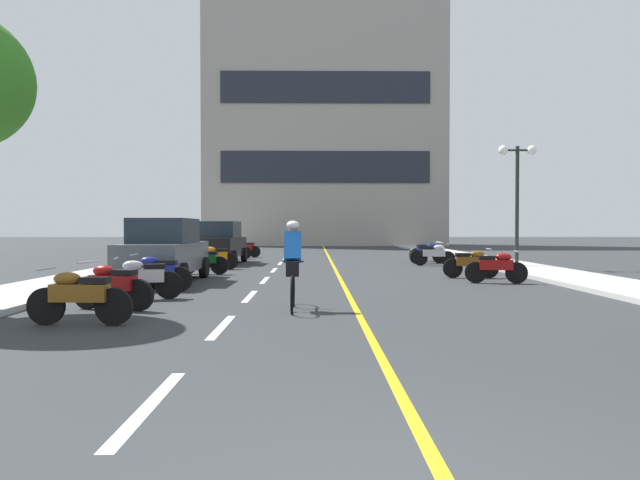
{
  "coord_description": "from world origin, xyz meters",
  "views": [
    {
      "loc": [
        -0.56,
        -3.03,
        1.56
      ],
      "look_at": [
        -0.29,
        20.57,
        1.05
      ],
      "focal_mm": 32.39,
      "sensor_mm": 36.0,
      "label": 1
    }
  ],
  "objects": [
    {
      "name": "centre_line_yellow",
      "position": [
        0.25,
        24.0,
        0.0
      ],
      "size": [
        0.12,
        66.0,
        0.01
      ],
      "primitive_type": "cube",
      "color": "gold",
      "rests_on": "ground"
    },
    {
      "name": "lane_dash_6",
      "position": [
        -2.0,
        26.0,
        0.0
      ],
      "size": [
        0.14,
        2.2,
        0.01
      ],
      "primitive_type": "cube",
      "color": "silver",
      "rests_on": "ground"
    },
    {
      "name": "lane_dash_8",
      "position": [
        -2.0,
        34.0,
        0.0
      ],
      "size": [
        0.14,
        2.2,
        0.01
      ],
      "primitive_type": "cube",
      "color": "silver",
      "rests_on": "ground"
    },
    {
      "name": "motorcycle_9",
      "position": [
        4.37,
        20.37,
        0.47
      ],
      "size": [
        1.69,
        0.63,
        0.92
      ],
      "color": "black",
      "rests_on": "ground"
    },
    {
      "name": "lane_dash_7",
      "position": [
        -2.0,
        30.0,
        0.0
      ],
      "size": [
        0.14,
        2.2,
        0.01
      ],
      "primitive_type": "cube",
      "color": "silver",
      "rests_on": "ground"
    },
    {
      "name": "motorcycle_2",
      "position": [
        -4.36,
        7.85,
        0.47
      ],
      "size": [
        1.66,
        0.72,
        0.92
      ],
      "color": "black",
      "rests_on": "ground"
    },
    {
      "name": "lane_dash_4",
      "position": [
        -2.0,
        18.0,
        0.0
      ],
      "size": [
        0.14,
        2.2,
        0.01
      ],
      "primitive_type": "cube",
      "color": "silver",
      "rests_on": "ground"
    },
    {
      "name": "curb_right",
      "position": [
        7.2,
        24.0,
        0.06
      ],
      "size": [
        2.4,
        72.0,
        0.12
      ],
      "primitive_type": "cube",
      "color": "#A8A8A3",
      "rests_on": "ground"
    },
    {
      "name": "lane_dash_11",
      "position": [
        -2.0,
        46.0,
        0.0
      ],
      "size": [
        0.14,
        2.2,
        0.01
      ],
      "primitive_type": "cube",
      "color": "silver",
      "rests_on": "ground"
    },
    {
      "name": "lane_dash_10",
      "position": [
        -2.0,
        42.0,
        0.0
      ],
      "size": [
        0.14,
        2.2,
        0.01
      ],
      "primitive_type": "cube",
      "color": "silver",
      "rests_on": "ground"
    },
    {
      "name": "lane_dash_1",
      "position": [
        -2.0,
        6.0,
        0.0
      ],
      "size": [
        0.14,
        2.2,
        0.01
      ],
      "primitive_type": "cube",
      "color": "silver",
      "rests_on": "ground"
    },
    {
      "name": "motorcycle_12",
      "position": [
        -4.46,
        25.35,
        0.47
      ],
      "size": [
        1.65,
        0.78,
        0.92
      ],
      "color": "black",
      "rests_on": "ground"
    },
    {
      "name": "parked_car_near",
      "position": [
        -4.83,
        13.5,
        0.92
      ],
      "size": [
        1.97,
        4.23,
        1.82
      ],
      "color": "black",
      "rests_on": "ground"
    },
    {
      "name": "lane_dash_0",
      "position": [
        -2.0,
        2.0,
        0.0
      ],
      "size": [
        0.14,
        2.2,
        0.01
      ],
      "primitive_type": "cube",
      "color": "silver",
      "rests_on": "ground"
    },
    {
      "name": "motorcycle_10",
      "position": [
        4.41,
        21.88,
        0.47
      ],
      "size": [
        1.66,
        0.74,
        0.92
      ],
      "color": "black",
      "rests_on": "ground"
    },
    {
      "name": "motorcycle_8",
      "position": [
        -4.21,
        18.31,
        0.47
      ],
      "size": [
        1.7,
        0.6,
        0.92
      ],
      "color": "black",
      "rests_on": "ground"
    },
    {
      "name": "motorcycle_1",
      "position": [
        -4.3,
        6.18,
        0.47
      ],
      "size": [
        1.7,
        0.6,
        0.92
      ],
      "color": "black",
      "rests_on": "ground"
    },
    {
      "name": "street_lamp_mid",
      "position": [
        7.21,
        18.88,
        3.51
      ],
      "size": [
        1.46,
        0.36,
        4.56
      ],
      "color": "black",
      "rests_on": "curb_right"
    },
    {
      "name": "lane_dash_5",
      "position": [
        -2.0,
        22.0,
        0.0
      ],
      "size": [
        0.14,
        2.2,
        0.01
      ],
      "primitive_type": "cube",
      "color": "silver",
      "rests_on": "ground"
    },
    {
      "name": "office_building",
      "position": [
        0.44,
        48.01,
        10.99
      ],
      "size": [
        20.69,
        6.13,
        21.98
      ],
      "color": "#9E998E",
      "rests_on": "ground"
    },
    {
      "name": "lane_dash_9",
      "position": [
        -2.0,
        38.0,
        0.0
      ],
      "size": [
        0.14,
        2.2,
        0.01
      ],
      "primitive_type": "cube",
      "color": "silver",
      "rests_on": "ground"
    },
    {
      "name": "parked_car_mid",
      "position": [
        -4.6,
        21.75,
        0.92
      ],
      "size": [
        2.04,
        4.26,
        1.82
      ],
      "color": "black",
      "rests_on": "ground"
    },
    {
      "name": "motorcycle_11",
      "position": [
        4.7,
        23.5,
        0.47
      ],
      "size": [
        1.69,
        0.6,
        0.92
      ],
      "color": "black",
      "rests_on": "ground"
    },
    {
      "name": "lane_dash_2",
      "position": [
        -2.0,
        10.0,
        0.0
      ],
      "size": [
        0.14,
        2.2,
        0.01
      ],
      "primitive_type": "cube",
      "color": "silver",
      "rests_on": "ground"
    },
    {
      "name": "motorcycle_4",
      "position": [
        -4.37,
        10.98,
        0.47
      ],
      "size": [
        1.7,
        0.6,
        0.92
      ],
      "color": "black",
      "rests_on": "ground"
    },
    {
      "name": "motorcycle_13",
      "position": [
        -4.14,
        27.13,
        0.47
      ],
      "size": [
        1.65,
        0.76,
        0.92
      ],
      "color": "black",
      "rests_on": "ground"
    },
    {
      "name": "motorcycle_7",
      "position": [
        -4.23,
        16.14,
        0.47
      ],
      "size": [
        1.7,
        0.6,
        0.92
      ],
      "color": "black",
      "rests_on": "ground"
    },
    {
      "name": "curb_left",
      "position": [
        -7.2,
        24.0,
        0.06
      ],
      "size": [
        2.4,
        72.0,
        0.12
      ],
      "primitive_type": "cube",
      "color": "#A8A8A3",
      "rests_on": "ground"
    },
    {
      "name": "cyclist_rider",
      "position": [
        -0.95,
        7.88,
        0.89
      ],
      "size": [
        0.42,
        1.77,
        1.71
      ],
      "color": "black",
      "rests_on": "ground"
    },
    {
      "name": "motorcycle_3",
      "position": [
        -4.26,
        9.44,
        0.47
      ],
      "size": [
        1.69,
        0.64,
        0.92
      ],
      "color": "black",
      "rests_on": "ground"
    },
    {
      "name": "lane_dash_3",
      "position": [
        -2.0,
        14.0,
        0.0
      ],
      "size": [
        0.14,
        2.2,
        0.01
      ],
      "primitive_type": "cube",
      "color": "silver",
      "rests_on": "ground"
    },
    {
      "name": "motorcycle_5",
      "position": [
        4.54,
        12.95,
        0.47
      ],
      "size": [
        1.69,
        0.6,
        0.92
      ],
      "color": "black",
      "rests_on": "ground"
    },
    {
      "name": "motorcycle_6",
      "position": [
        4.3,
        14.64,
        0.47
      ],
      "size": [
        1.7,
        0.6,
        0.92
      ],
      "color": "black",
      "rests_on": "ground"
    },
    {
      "name": "ground_plane",
      "position": [
        0.0,
        21.0,
        0.0
      ],
      "size": [
        140.0,
        140.0,
        0.0
      ],
      "primitive_type": "plane",
      "color": "#2D3033"
    }
  ]
}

